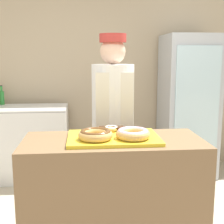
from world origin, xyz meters
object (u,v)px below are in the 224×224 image
object	(u,v)px
serving_tray	(113,138)
donut_light_glaze	(133,133)
chest_freezer	(27,142)
bottle_green	(2,97)
donut_mini_center	(111,128)
brownie_back_left	(104,129)
brownie_back_right	(118,129)
baker_person	(113,125)
beverage_fridge	(188,106)
donut_chocolate_glaze	(95,134)

from	to	relation	value
serving_tray	donut_light_glaze	xyz separation A→B (m)	(0.13, -0.07, 0.05)
serving_tray	donut_light_glaze	size ratio (longest dim) A/B	2.70
donut_light_glaze	chest_freezer	bearing A→B (deg)	120.02
bottle_green	chest_freezer	bearing A→B (deg)	-34.39
donut_mini_center	brownie_back_left	world-z (taller)	donut_mini_center
brownie_back_right	baker_person	xyz separation A→B (m)	(0.00, 0.48, -0.08)
brownie_back_left	bottle_green	xyz separation A→B (m)	(-1.21, 1.81, 0.02)
brownie_back_right	baker_person	world-z (taller)	baker_person
bottle_green	brownie_back_right	bearing A→B (deg)	-54.09
brownie_back_left	brownie_back_right	bearing A→B (deg)	0.00
beverage_fridge	baker_person	bearing A→B (deg)	-134.41
donut_mini_center	brownie_back_right	world-z (taller)	donut_mini_center
donut_light_glaze	beverage_fridge	size ratio (longest dim) A/B	0.13
donut_light_glaze	baker_person	size ratio (longest dim) A/B	0.14
brownie_back_left	chest_freezer	bearing A→B (deg)	118.71
donut_mini_center	chest_freezer	size ratio (longest dim) A/B	0.11
donut_chocolate_glaze	beverage_fridge	xyz separation A→B (m)	(1.26, 1.81, -0.11)
donut_mini_center	brownie_back_right	distance (m)	0.05
serving_tray	chest_freezer	world-z (taller)	serving_tray
donut_light_glaze	baker_person	distance (m)	0.73
chest_freezer	baker_person	bearing A→B (deg)	-48.37
donut_mini_center	beverage_fridge	distance (m)	1.94
chest_freezer	brownie_back_left	bearing A→B (deg)	-61.29
brownie_back_left	serving_tray	bearing A→B (deg)	-71.31
donut_light_glaze	donut_mini_center	xyz separation A→B (m)	(-0.13, 0.23, -0.02)
donut_light_glaze	brownie_back_left	distance (m)	0.30
brownie_back_right	bottle_green	xyz separation A→B (m)	(-1.31, 1.81, 0.02)
chest_freezer	donut_chocolate_glaze	bearing A→B (deg)	-66.44
brownie_back_left	donut_chocolate_glaze	bearing A→B (deg)	-107.82
brownie_back_left	baker_person	bearing A→B (deg)	77.07
bottle_green	donut_light_glaze	bearing A→B (deg)	-55.86
donut_light_glaze	donut_mini_center	size ratio (longest dim) A/B	2.10
donut_chocolate_glaze	bottle_green	world-z (taller)	bottle_green
donut_chocolate_glaze	beverage_fridge	size ratio (longest dim) A/B	0.13
donut_light_glaze	beverage_fridge	bearing A→B (deg)	61.08
beverage_fridge	donut_mini_center	bearing A→B (deg)	-125.60
donut_mini_center	brownie_back_right	xyz separation A→B (m)	(0.05, 0.00, -0.00)
donut_light_glaze	brownie_back_left	xyz separation A→B (m)	(-0.18, 0.23, -0.02)
donut_mini_center	donut_light_glaze	bearing A→B (deg)	-61.11
brownie_back_right	baker_person	bearing A→B (deg)	89.60
brownie_back_right	donut_mini_center	bearing A→B (deg)	180.00
donut_light_glaze	bottle_green	size ratio (longest dim) A/B	0.95
baker_person	brownie_back_left	bearing A→B (deg)	-102.93
serving_tray	beverage_fridge	xyz separation A→B (m)	(1.13, 1.73, -0.06)
bottle_green	brownie_back_left	bearing A→B (deg)	-56.38
donut_chocolate_glaze	donut_light_glaze	xyz separation A→B (m)	(0.26, 0.00, 0.00)
baker_person	beverage_fridge	xyz separation A→B (m)	(1.07, 1.09, -0.01)
bottle_green	baker_person	bearing A→B (deg)	-45.32
donut_light_glaze	serving_tray	bearing A→B (deg)	149.94
donut_chocolate_glaze	brownie_back_left	size ratio (longest dim) A/B	2.94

